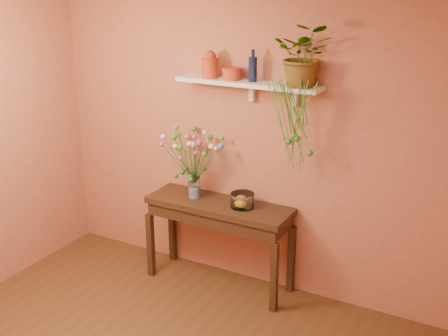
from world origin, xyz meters
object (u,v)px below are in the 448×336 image
at_px(bouquet, 194,150).
at_px(spider_plant, 304,55).
at_px(sideboard, 219,215).
at_px(terracotta_jug, 210,65).
at_px(blue_bottle, 253,69).
at_px(glass_bowl, 242,201).
at_px(glass_vase, 194,187).

bearing_deg(bouquet, spider_plant, 5.70).
height_order(sideboard, terracotta_jug, terracotta_jug).
distance_m(blue_bottle, glass_bowl, 1.17).
bearing_deg(glass_vase, sideboard, -1.55).
distance_m(sideboard, blue_bottle, 1.37).
xyz_separation_m(glass_vase, glass_bowl, (0.50, 0.01, -0.04)).
distance_m(sideboard, terracotta_jug, 1.36).
distance_m(spider_plant, bouquet, 1.34).
xyz_separation_m(spider_plant, bouquet, (-0.99, -0.10, -0.91)).
height_order(sideboard, glass_vase, glass_vase).
height_order(sideboard, blue_bottle, blue_bottle).
relative_size(terracotta_jug, glass_bowl, 1.12).
relative_size(bouquet, glass_bowl, 2.67).
bearing_deg(terracotta_jug, glass_bowl, -10.93).
relative_size(spider_plant, glass_vase, 2.20).
bearing_deg(glass_bowl, bouquet, -179.98).
xyz_separation_m(terracotta_jug, blue_bottle, (0.40, 0.03, -0.00)).
distance_m(sideboard, glass_vase, 0.34).
bearing_deg(blue_bottle, glass_vase, -168.78).
bearing_deg(bouquet, glass_bowl, 0.02).
relative_size(spider_plant, glass_bowl, 2.35).
height_order(blue_bottle, spider_plant, spider_plant).
relative_size(terracotta_jug, spider_plant, 0.47).
relative_size(sideboard, bouquet, 2.39).
xyz_separation_m(spider_plant, glass_vase, (-0.98, -0.11, -1.27)).
bearing_deg(blue_bottle, terracotta_jug, -176.24).
xyz_separation_m(blue_bottle, glass_bowl, (-0.03, -0.10, -1.16)).
bearing_deg(terracotta_jug, bouquet, -152.72).
distance_m(spider_plant, glass_vase, 1.61).
xyz_separation_m(glass_vase, bouquet, (-0.00, 0.01, 0.36)).
height_order(sideboard, bouquet, bouquet).
relative_size(blue_bottle, glass_vase, 1.18).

